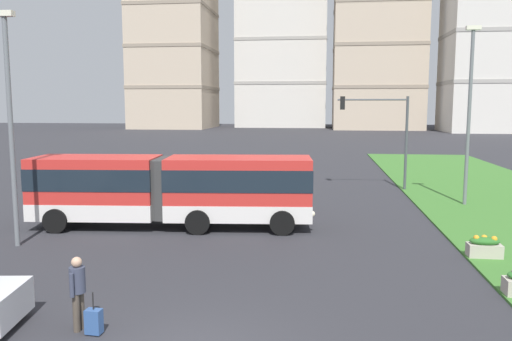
{
  "coord_description": "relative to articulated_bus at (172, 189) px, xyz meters",
  "views": [
    {
      "loc": [
        2.56,
        -10.01,
        5.19
      ],
      "look_at": [
        -0.31,
        13.29,
        2.2
      ],
      "focal_mm": 36.33,
      "sensor_mm": 36.0,
      "label": 1
    }
  ],
  "objects": [
    {
      "name": "traffic_light_far_right",
      "position": [
        9.93,
        10.95,
        2.31
      ],
      "size": [
        4.22,
        0.28,
        5.69
      ],
      "color": "#474C51",
      "rests_on": "ground"
    },
    {
      "name": "rolling_suitcase",
      "position": [
        1.15,
        -10.4,
        -1.34
      ],
      "size": [
        0.38,
        0.27,
        0.97
      ],
      "color": "#335693",
      "rests_on": "ground"
    },
    {
      "name": "streetlight_left",
      "position": [
        -4.88,
        -3.61,
        3.02
      ],
      "size": [
        0.7,
        0.28,
        8.46
      ],
      "color": "slate",
      "rests_on": "ground"
    },
    {
      "name": "articulated_bus",
      "position": [
        0.0,
        0.0,
        0.0
      ],
      "size": [
        12.0,
        3.62,
        3.0
      ],
      "color": "red",
      "rests_on": "ground"
    },
    {
      "name": "apartment_tower_westcentre",
      "position": [
        -2.86,
        103.64,
        17.81
      ],
      "size": [
        20.68,
        16.69,
        38.89
      ],
      "color": "silver",
      "rests_on": "ground"
    },
    {
      "name": "pedestrian_crossing",
      "position": [
        0.7,
        -10.2,
        -0.65
      ],
      "size": [
        0.36,
        0.58,
        1.74
      ],
      "color": "#4C4238",
      "rests_on": "ground"
    },
    {
      "name": "apartment_tower_west",
      "position": [
        -26.38,
        93.81,
        23.97
      ],
      "size": [
        16.73,
        19.07,
        51.2
      ],
      "color": "#C6B299",
      "rests_on": "ground"
    },
    {
      "name": "flower_planter_2",
      "position": [
        11.76,
        -3.24,
        -1.23
      ],
      "size": [
        1.1,
        0.56,
        0.74
      ],
      "color": "#B7AD9E",
      "rests_on": "grass_median"
    },
    {
      "name": "car_maroon_sedan",
      "position": [
        -2.42,
        14.1,
        -0.9
      ],
      "size": [
        4.43,
        2.09,
        1.58
      ],
      "color": "maroon",
      "rests_on": "ground"
    },
    {
      "name": "streetlight_median",
      "position": [
        13.66,
        6.37,
        3.33
      ],
      "size": [
        0.7,
        0.28,
        9.07
      ],
      "color": "slate",
      "rests_on": "ground"
    },
    {
      "name": "apartment_tower_centre",
      "position": [
        18.14,
        93.19,
        19.49
      ],
      "size": [
        18.58,
        15.24,
        42.24
      ],
      "color": "#C6B299",
      "rests_on": "ground"
    }
  ]
}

